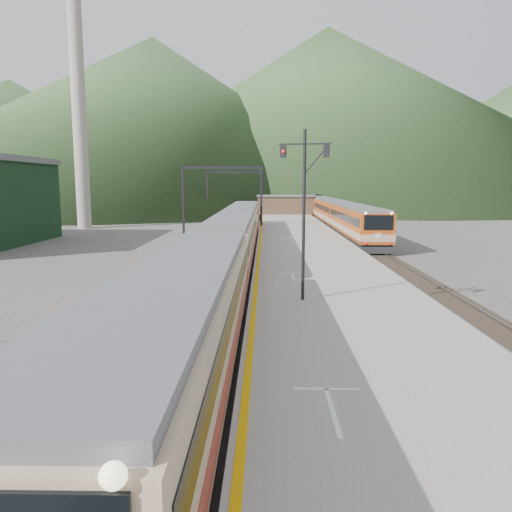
{
  "coord_description": "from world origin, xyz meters",
  "views": [
    {
      "loc": [
        2.31,
        -4.4,
        5.98
      ],
      "look_at": [
        1.79,
        22.84,
        2.0
      ],
      "focal_mm": 35.0,
      "sensor_mm": 36.0,
      "label": 1
    }
  ],
  "objects": [
    {
      "name": "track_main",
      "position": [
        0.0,
        40.0,
        0.07
      ],
      "size": [
        2.6,
        200.0,
        0.23
      ],
      "color": "black",
      "rests_on": "ground"
    },
    {
      "name": "track_far",
      "position": [
        -5.0,
        40.0,
        0.07
      ],
      "size": [
        2.6,
        200.0,
        0.23
      ],
      "color": "black",
      "rests_on": "ground"
    },
    {
      "name": "track_second",
      "position": [
        11.5,
        40.0,
        0.07
      ],
      "size": [
        2.6,
        200.0,
        0.23
      ],
      "color": "black",
      "rests_on": "ground"
    },
    {
      "name": "platform",
      "position": [
        5.6,
        38.0,
        0.5
      ],
      "size": [
        8.0,
        100.0,
        1.0
      ],
      "primitive_type": "cube",
      "color": "gray",
      "rests_on": "ground"
    },
    {
      "name": "gantry_near",
      "position": [
        -2.85,
        55.0,
        5.59
      ],
      "size": [
        9.55,
        0.25,
        8.0
      ],
      "color": "black",
      "rests_on": "ground"
    },
    {
      "name": "gantry_far",
      "position": [
        -2.85,
        80.0,
        5.59
      ],
      "size": [
        9.55,
        0.25,
        8.0
      ],
      "color": "black",
      "rests_on": "ground"
    },
    {
      "name": "smokestack",
      "position": [
        -22.0,
        62.0,
        15.0
      ],
      "size": [
        1.8,
        1.8,
        30.0
      ],
      "primitive_type": "cylinder",
      "color": "#9E998E",
      "rests_on": "ground"
    },
    {
      "name": "station_shed",
      "position": [
        5.6,
        78.0,
        2.57
      ],
      "size": [
        9.4,
        4.4,
        3.1
      ],
      "color": "#4E3928",
      "rests_on": "platform"
    },
    {
      "name": "hill_a",
      "position": [
        -40.0,
        190.0,
        30.0
      ],
      "size": [
        180.0,
        180.0,
        60.0
      ],
      "primitive_type": "cone",
      "color": "#314B21",
      "rests_on": "ground"
    },
    {
      "name": "hill_b",
      "position": [
        30.0,
        230.0,
        37.5
      ],
      "size": [
        220.0,
        220.0,
        75.0
      ],
      "primitive_type": "cone",
      "color": "#314B21",
      "rests_on": "ground"
    },
    {
      "name": "hill_d",
      "position": [
        -120.0,
        240.0,
        27.5
      ],
      "size": [
        200.0,
        200.0,
        55.0
      ],
      "primitive_type": "cone",
      "color": "#314B21",
      "rests_on": "ground"
    },
    {
      "name": "main_train",
      "position": [
        0.0,
        29.11,
        2.0
      ],
      "size": [
        2.89,
        59.39,
        3.53
      ],
      "color": "tan",
      "rests_on": "track_main"
    },
    {
      "name": "second_train",
      "position": [
        11.5,
        65.73,
        1.98
      ],
      "size": [
        2.87,
        58.98,
        3.51
      ],
      "color": "#AD4514",
      "rests_on": "track_second"
    },
    {
      "name": "signal_mast",
      "position": [
        3.92,
        16.68,
        5.37
      ],
      "size": [
        2.17,
        0.58,
        7.19
      ],
      "color": "black",
      "rests_on": "platform"
    },
    {
      "name": "short_signal_a",
      "position": [
        -2.18,
        8.94,
        1.46
      ],
      "size": [
        0.27,
        0.24,
        2.27
      ],
      "color": "black",
      "rests_on": "ground"
    },
    {
      "name": "short_signal_b",
      "position": [
        -2.04,
        28.75,
        1.46
      ],
      "size": [
        0.26,
        0.22,
        2.27
      ],
      "color": "black",
      "rests_on": "ground"
    }
  ]
}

